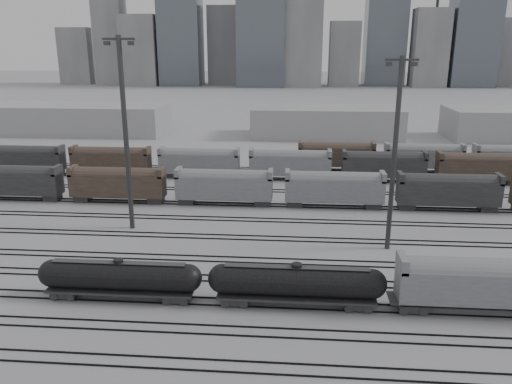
# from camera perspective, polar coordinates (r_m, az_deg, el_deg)

# --- Properties ---
(ground) EXTENTS (900.00, 900.00, 0.00)m
(ground) POSITION_cam_1_polar(r_m,az_deg,el_deg) (48.43, 1.73, -13.30)
(ground) COLOR #B1B2B6
(ground) RESTS_ON ground
(tracks) EXTENTS (220.00, 71.50, 0.16)m
(tracks) POSITION_cam_1_polar(r_m,az_deg,el_deg) (64.18, 2.55, -5.49)
(tracks) COLOR black
(tracks) RESTS_ON ground
(tank_car_a) EXTENTS (16.26, 2.71, 4.02)m
(tank_car_a) POSITION_cam_1_polar(r_m,az_deg,el_deg) (51.03, -15.31, -9.35)
(tank_car_a) COLOR #232326
(tank_car_a) RESTS_ON ground
(tank_car_b) EXTENTS (16.92, 2.82, 4.18)m
(tank_car_b) POSITION_cam_1_polar(r_m,az_deg,el_deg) (48.13, 4.63, -10.29)
(tank_car_b) COLOR #232326
(tank_car_b) RESTS_ON ground
(hopper_car_a) EXTENTS (14.93, 2.97, 5.34)m
(hopper_car_a) POSITION_cam_1_polar(r_m,az_deg,el_deg) (50.72, 24.23, -9.23)
(hopper_car_a) COLOR #232326
(hopper_car_a) RESTS_ON ground
(light_mast_b) EXTENTS (4.04, 0.65, 25.28)m
(light_mast_b) POSITION_cam_1_polar(r_m,az_deg,el_deg) (67.16, -14.71, 6.80)
(light_mast_b) COLOR #333335
(light_mast_b) RESTS_ON ground
(light_mast_c) EXTENTS (3.67, 0.59, 22.94)m
(light_mast_c) POSITION_cam_1_polar(r_m,az_deg,el_deg) (60.35, 15.58, 4.50)
(light_mast_c) COLOR #333335
(light_mast_c) RESTS_ON ground
(bg_string_near) EXTENTS (151.00, 3.00, 5.60)m
(bg_string_near) POSITION_cam_1_polar(r_m,az_deg,el_deg) (77.23, 8.93, 0.27)
(bg_string_near) COLOR gray
(bg_string_near) RESTS_ON ground
(bg_string_mid) EXTENTS (151.00, 3.00, 5.60)m
(bg_string_mid) POSITION_cam_1_polar(r_m,az_deg,el_deg) (93.86, 14.36, 2.83)
(bg_string_mid) COLOR #232326
(bg_string_mid) RESTS_ON ground
(bg_string_far) EXTENTS (66.00, 3.00, 5.60)m
(bg_string_far) POSITION_cam_1_polar(r_m,az_deg,el_deg) (105.74, 23.06, 3.52)
(bg_string_far) COLOR brown
(bg_string_far) RESTS_ON ground
(warehouse_left) EXTENTS (50.00, 18.00, 8.00)m
(warehouse_left) POSITION_cam_1_polar(r_m,az_deg,el_deg) (151.72, -19.71, 7.88)
(warehouse_left) COLOR #A9A9AC
(warehouse_left) RESTS_ON ground
(warehouse_mid) EXTENTS (40.00, 18.00, 8.00)m
(warehouse_mid) POSITION_cam_1_polar(r_m,az_deg,el_deg) (138.71, 7.99, 7.95)
(warehouse_mid) COLOR #A9A9AC
(warehouse_mid) RESTS_ON ground
(skyline) EXTENTS (316.00, 22.40, 95.00)m
(skyline) POSITION_cam_1_polar(r_m,az_deg,el_deg) (322.33, 6.55, 18.20)
(skyline) COLOR #9C9B9E
(skyline) RESTS_ON ground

